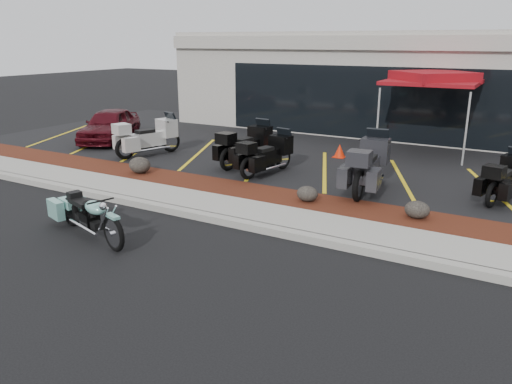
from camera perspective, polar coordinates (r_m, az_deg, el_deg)
The scene contains 17 objects.
ground at distance 9.62m, azimuth -4.89°, elevation -5.62°, with size 90.00×90.00×0.00m, color black.
curb at distance 10.29m, azimuth -2.08°, elevation -3.58°, with size 24.00×0.25×0.15m, color gray.
sidewalk at distance 10.86m, azimuth -0.14°, elevation -2.45°, with size 24.00×1.20×0.15m, color gray.
mulch_bed at distance 11.86m, azimuth 2.74°, elevation -0.75°, with size 24.00×1.20×0.16m, color #33130B.
upper_lot at distance 16.70m, azimuth 11.20°, elevation 4.16°, with size 26.00×9.60×0.15m, color black.
dealership_building at distance 22.41m, azimuth 16.78°, elevation 11.98°, with size 18.00×8.16×4.00m.
boulder_left at distance 14.14m, azimuth -13.15°, elevation 3.02°, with size 0.63×0.53×0.45m, color black.
boulder_mid at distance 11.41m, azimuth 5.89°, elevation -0.20°, with size 0.50×0.41×0.35m, color black.
boulder_right at distance 10.80m, azimuth 17.94°, elevation -1.93°, with size 0.51×0.43×0.36m, color black.
hero_cruiser at distance 9.33m, azimuth -15.99°, elevation -3.99°, with size 2.57×0.65×0.91m, color #77B9AE, non-canonical shape.
touring_white at distance 16.64m, azimuth -9.76°, elevation 6.77°, with size 2.26×0.86×1.31m, color beige, non-canonical shape.
touring_black_front at distance 15.22m, azimuth 0.76°, elevation 6.02°, with size 2.21×0.85×1.29m, color black, non-canonical shape.
touring_black_mid at distance 14.18m, azimuth 3.14°, elevation 4.97°, with size 2.04×0.78×1.19m, color black, non-canonical shape.
touring_grey at distance 13.14m, azimuth 13.55°, elevation 4.06°, with size 2.43×0.93×1.41m, color #29292D, non-canonical shape.
parked_car at distance 18.97m, azimuth -16.39°, elevation 7.36°, with size 1.39×3.46×1.18m, color #420911.
traffic_cone at distance 15.93m, azimuth 9.53°, elevation 4.68°, with size 0.35×0.35×0.42m, color red.
popup_canopy at distance 17.03m, azimuth 19.58°, elevation 12.04°, with size 3.64×3.64×2.59m.
Camera 1 is at (5.08, -7.29, 3.69)m, focal length 35.00 mm.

